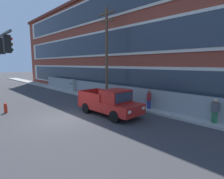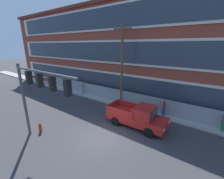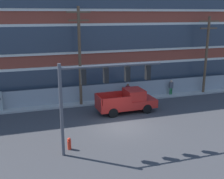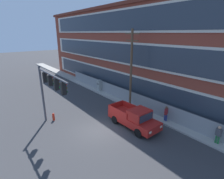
{
  "view_description": "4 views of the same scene",
  "coord_description": "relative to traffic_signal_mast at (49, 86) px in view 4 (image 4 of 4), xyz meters",
  "views": [
    {
      "loc": [
        10.84,
        -5.39,
        3.77
      ],
      "look_at": [
        0.07,
        4.73,
        1.6
      ],
      "focal_mm": 28.0,
      "sensor_mm": 36.0,
      "label": 1
    },
    {
      "loc": [
        6.72,
        -7.61,
        6.87
      ],
      "look_at": [
        -1.27,
        3.23,
        2.84
      ],
      "focal_mm": 24.0,
      "sensor_mm": 36.0,
      "label": 2
    },
    {
      "loc": [
        -6.77,
        -18.6,
        8.31
      ],
      "look_at": [
        0.02,
        2.66,
        2.25
      ],
      "focal_mm": 45.0,
      "sensor_mm": 36.0,
      "label": 3
    },
    {
      "loc": [
        11.83,
        -7.55,
        8.52
      ],
      "look_at": [
        -2.24,
        3.45,
        2.69
      ],
      "focal_mm": 28.0,
      "sensor_mm": 36.0,
      "label": 4
    }
  ],
  "objects": [
    {
      "name": "fire_hydrant",
      "position": [
        -1.76,
        0.64,
        -3.85
      ],
      "size": [
        0.24,
        0.24,
        0.78
      ],
      "color": "red",
      "rests_on": "ground"
    },
    {
      "name": "ground_plane",
      "position": [
        2.67,
        3.03,
        -4.23
      ],
      "size": [
        160.0,
        160.0,
        0.0
      ],
      "primitive_type": "plane",
      "color": "#38383A"
    },
    {
      "name": "chain_link_fence",
      "position": [
        1.56,
        9.71,
        -3.35
      ],
      "size": [
        32.67,
        0.06,
        1.73
      ],
      "color": "gray",
      "rests_on": "ground"
    },
    {
      "name": "sidewalk_building_side",
      "position": [
        2.67,
        9.65,
        -4.15
      ],
      "size": [
        80.0,
        1.9,
        0.16
      ],
      "primitive_type": "cube",
      "color": "#9E9B93",
      "rests_on": "ground"
    },
    {
      "name": "traffic_signal_mast",
      "position": [
        0.0,
        0.0,
        0.0
      ],
      "size": [
        6.34,
        0.43,
        5.62
      ],
      "color": "#4C4C51",
      "rests_on": "ground"
    },
    {
      "name": "pedestrian_by_fence",
      "position": [
        5.48,
        9.29,
        -3.25
      ],
      "size": [
        0.35,
        0.45,
        1.69
      ],
      "color": "navy",
      "rests_on": "ground"
    },
    {
      "name": "electrical_cabinet",
      "position": [
        -6.46,
        9.45,
        -3.34
      ],
      "size": [
        0.72,
        0.54,
        1.77
      ],
      "color": "#939993",
      "rests_on": "ground"
    },
    {
      "name": "pickup_truck_red",
      "position": [
        4.24,
        6.15,
        -3.29
      ],
      "size": [
        5.23,
        2.22,
        1.97
      ],
      "color": "#AD1E19",
      "rests_on": "ground"
    },
    {
      "name": "brick_mill_building",
      "position": [
        -1.29,
        16.51,
        1.81
      ],
      "size": [
        47.13,
        12.41,
        12.05
      ],
      "color": "brown",
      "rests_on": "ground"
    },
    {
      "name": "pedestrian_near_cabinet",
      "position": [
        10.27,
        9.33,
        -3.25
      ],
      "size": [
        0.44,
        0.32,
        1.69
      ],
      "color": "#236B38",
      "rests_on": "ground"
    },
    {
      "name": "utility_pole_near_corner",
      "position": [
        0.71,
        8.96,
        0.64
      ],
      "size": [
        2.08,
        0.26,
        8.93
      ],
      "color": "brown",
      "rests_on": "ground"
    }
  ]
}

